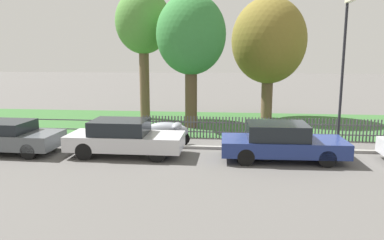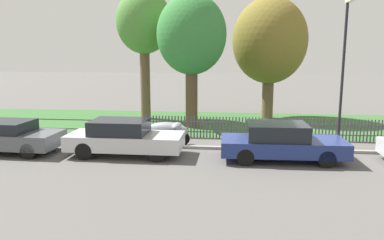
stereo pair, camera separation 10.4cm
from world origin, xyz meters
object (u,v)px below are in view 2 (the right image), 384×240
at_px(tree_nearest_kerb, 144,24).
at_px(parked_car_black_saloon, 124,137).
at_px(parked_car_navy_estate, 281,142).
at_px(parked_car_silver_hatchback, 11,136).
at_px(covered_motorcycle, 168,131).
at_px(tree_behind_motorcycle, 192,36).
at_px(tree_mid_park, 270,41).
at_px(street_lamp, 345,57).

bearing_deg(tree_nearest_kerb, parked_car_black_saloon, -82.47).
height_order(parked_car_navy_estate, tree_nearest_kerb, tree_nearest_kerb).
relative_size(parked_car_silver_hatchback, parked_car_black_saloon, 0.86).
distance_m(covered_motorcycle, tree_behind_motorcycle, 5.82).
xyz_separation_m(parked_car_navy_estate, tree_mid_park, (0.28, 9.23, 3.93)).
xyz_separation_m(tree_nearest_kerb, street_lamp, (9.68, -6.35, -1.85)).
height_order(parked_car_black_saloon, covered_motorcycle, parked_car_black_saloon).
bearing_deg(tree_nearest_kerb, covered_motorcycle, -68.58).
height_order(tree_behind_motorcycle, street_lamp, tree_behind_motorcycle).
relative_size(covered_motorcycle, tree_mid_park, 0.28).
height_order(parked_car_black_saloon, tree_nearest_kerb, tree_nearest_kerb).
bearing_deg(street_lamp, parked_car_navy_estate, -143.65).
bearing_deg(parked_car_silver_hatchback, street_lamp, 10.19).
xyz_separation_m(parked_car_black_saloon, street_lamp, (8.59, 1.90, 3.07)).
bearing_deg(tree_behind_motorcycle, tree_nearest_kerb, 142.48).
distance_m(tree_behind_motorcycle, tree_mid_park, 5.43).
xyz_separation_m(parked_car_silver_hatchback, tree_nearest_kerb, (3.54, 8.34, 4.97)).
relative_size(tree_nearest_kerb, street_lamp, 1.26).
xyz_separation_m(covered_motorcycle, tree_behind_motorcycle, (0.58, 4.00, 4.20)).
bearing_deg(tree_nearest_kerb, tree_mid_park, 7.50).
bearing_deg(street_lamp, parked_car_black_saloon, -167.54).
bearing_deg(tree_behind_motorcycle, tree_mid_park, 37.81).
xyz_separation_m(parked_car_navy_estate, street_lamp, (2.60, 1.91, 3.08)).
relative_size(covered_motorcycle, tree_behind_motorcycle, 0.29).
height_order(parked_car_silver_hatchback, tree_mid_park, tree_mid_park).
bearing_deg(parked_car_black_saloon, covered_motorcycle, 53.22).
distance_m(tree_mid_park, street_lamp, 7.73).
bearing_deg(street_lamp, covered_motorcycle, -179.95).
bearing_deg(street_lamp, tree_nearest_kerb, 146.74).
bearing_deg(parked_car_silver_hatchback, parked_car_black_saloon, 2.77).
height_order(tree_mid_park, street_lamp, tree_mid_park).
distance_m(parked_car_silver_hatchback, covered_motorcycle, 6.35).
distance_m(tree_nearest_kerb, street_lamp, 11.72).
distance_m(parked_car_navy_estate, covered_motorcycle, 4.97).
bearing_deg(covered_motorcycle, tree_nearest_kerb, 115.86).
bearing_deg(parked_car_black_saloon, parked_car_navy_estate, -0.35).
height_order(parked_car_black_saloon, tree_mid_park, tree_mid_park).
bearing_deg(tree_nearest_kerb, tree_behind_motorcycle, -37.52).
xyz_separation_m(parked_car_black_saloon, parked_car_navy_estate, (5.99, -0.01, -0.01)).
distance_m(parked_car_black_saloon, street_lamp, 9.32).
relative_size(parked_car_silver_hatchback, tree_mid_park, 0.53).
distance_m(parked_car_black_saloon, tree_nearest_kerb, 9.66).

